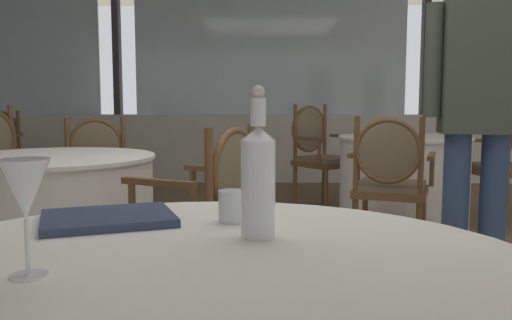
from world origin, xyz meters
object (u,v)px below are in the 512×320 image
Objects in this scene: menu_book at (108,218)px; dining_chair_2_2 at (209,207)px; diner_person_0 at (479,103)px; water_bottle at (258,177)px; dining_chair_0_0 at (510,158)px; dining_chair_0_2 at (390,176)px; wine_glass at (25,192)px; dining_chair_0_1 at (318,148)px; water_tumbler at (232,206)px; dining_chair_2_0 at (93,170)px.

dining_chair_2_2 reaches higher than menu_book.
menu_book is 2.04m from diner_person_0.
dining_chair_0_0 is at bearing 59.14° from water_bottle.
dining_chair_0_2 reaches higher than dining_chair_2_2.
menu_book is at bearing 108.36° from dining_chair_2_2.
diner_person_0 is at bearing 51.15° from dining_chair_0_0.
dining_chair_2_2 is (-1.06, -1.07, 0.00)m from dining_chair_0_2.
wine_glass is at bearing -112.95° from menu_book.
water_bottle is at bearing -179.74° from dining_chair_0_2.
wine_glass is 2.34m from diner_person_0.
dining_chair_0_1 is 1.07× the size of dining_chair_0_2.
dining_chair_0_1 is at bearing 56.35° from menu_book.
dining_chair_0_2 is at bearing 41.15° from menu_book.
water_bottle is 0.18m from water_tumbler.
dining_chair_0_1 reaches higher than dining_chair_0_0.
menu_book is 0.33× the size of dining_chair_0_0.
diner_person_0 is at bearing 58.67° from dining_chair_2_0.
diner_person_0 is at bearing 51.59° from water_tumbler.
water_bottle is 0.35× the size of dining_chair_2_2.
menu_book is 0.33× the size of dining_chair_2_2.
water_bottle is 0.36× the size of dining_chair_2_0.
dining_chair_2_2 is at bearing -56.25° from dining_chair_0_1.
dining_chair_2_2 is (0.13, 1.58, -0.34)m from wine_glass.
menu_book is at bearing 160.00° from water_bottle.
dining_chair_0_2 is at bearing 71.09° from water_bottle.
water_bottle is 2.93m from dining_chair_2_0.
dining_chair_0_0 is 1.66m from dining_chair_0_1.
dining_chair_2_0 is (-1.72, -1.36, -0.04)m from dining_chair_0_1.
water_bottle is at bearing -47.90° from dining_chair_0_1.
dining_chair_0_0 is at bearing -29.96° from dining_chair_0_2.
water_tumbler is at bearing 114.60° from water_bottle.
water_bottle reaches higher than dining_chair_0_0.
water_bottle is 0.35× the size of dining_chair_0_0.
dining_chair_0_1 is at bearing 30.11° from dining_chair_0_2.
dining_chair_2_0 is 1.66m from dining_chair_2_2.
dining_chair_0_0 is 2.20m from diner_person_0.
wine_glass is 0.22× the size of dining_chair_2_0.
dining_chair_0_0 reaches higher than dining_chair_2_0.
dining_chair_0_0 is (2.13, 3.32, -0.23)m from water_tumbler.
dining_chair_2_2 is (-0.75, -2.71, -0.03)m from dining_chair_0_1.
water_bottle reaches higher than wine_glass.
wine_glass is 0.22× the size of dining_chair_0_0.
diner_person_0 is (0.56, -2.45, 0.44)m from dining_chair_0_1.
dining_chair_2_0 is (-3.29, -0.81, -0.01)m from dining_chair_0_0.
diner_person_0 reaches higher than dining_chair_2_2.
diner_person_0 is at bearing -144.17° from dining_chair_0_2.
dining_chair_2_2 is (-0.18, 1.16, -0.23)m from water_tumbler.
water_tumbler is 0.08× the size of dining_chair_0_0.
menu_book is at bearing 88.12° from wine_glass.
dining_chair_0_1 reaches higher than menu_book.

